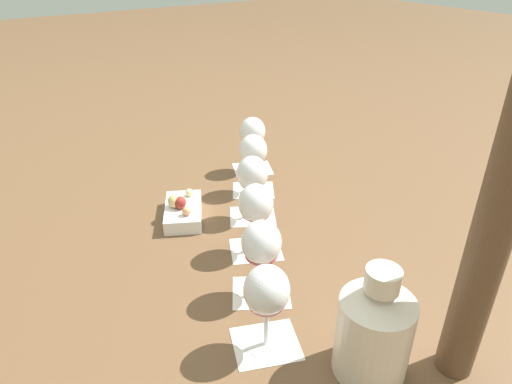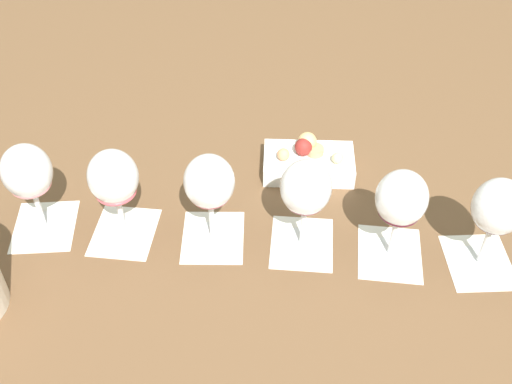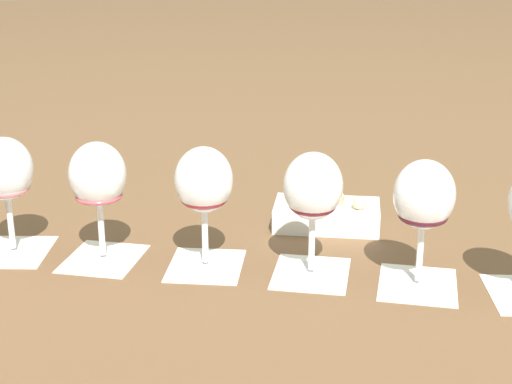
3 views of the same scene
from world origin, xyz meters
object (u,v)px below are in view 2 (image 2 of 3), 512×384
Objects in this scene: wine_glass_5 at (497,211)px; snack_dish at (308,161)px; wine_glass_0 at (28,175)px; wine_glass_3 at (306,192)px; wine_glass_4 at (401,202)px; wine_glass_1 at (114,181)px; wine_glass_2 at (210,186)px.

snack_dish is (-0.14, 0.30, -0.09)m from wine_glass_5.
wine_glass_0 is 0.42m from wine_glass_3.
wine_glass_4 is (0.11, -0.08, 0.00)m from wine_glass_3.
wine_glass_0 is 1.00× the size of wine_glass_5.
wine_glass_1 is 0.14m from wine_glass_2.
wine_glass_4 is 1.00× the size of wine_glass_5.
wine_glass_3 is (0.36, -0.21, -0.00)m from wine_glass_0.
snack_dish is at bearing 1.29° from wine_glass_1.
wine_glass_3 is at bearing -121.30° from snack_dish.
snack_dish is (0.09, 0.15, -0.09)m from wine_glass_3.
wine_glass_1 is 1.00× the size of wine_glass_4.
wine_glass_5 is at bearing -33.17° from wine_glass_3.
wine_glass_3 and wine_glass_5 have the same top height.
wine_glass_2 is 0.14m from wine_glass_3.
wine_glass_1 is 0.56m from wine_glass_5.
wine_glass_1 is at bearing 150.31° from wine_glass_3.
wine_glass_1 is 0.35m from snack_dish.
wine_glass_4 is (0.24, -0.15, 0.00)m from wine_glass_2.
wine_glass_2 is 1.00× the size of wine_glass_4.
wine_glass_2 reaches higher than snack_dish.
wine_glass_3 is 0.14m from wine_glass_4.
wine_glass_1 is at bearing -30.43° from wine_glass_0.
snack_dish is at bearing 58.70° from wine_glass_3.
wine_glass_0 is 0.13m from wine_glass_1.
wine_glass_2 is 0.91× the size of snack_dish.
snack_dish is (0.21, 0.08, -0.09)m from wine_glass_2.
snack_dish is at bearing -7.46° from wine_glass_0.
wine_glass_2 is 0.28m from wine_glass_4.
wine_glass_3 reaches higher than snack_dish.
wine_glass_5 is (0.11, -0.07, -0.00)m from wine_glass_4.
wine_glass_0 is 1.00× the size of wine_glass_3.
wine_glass_1 is 0.91× the size of snack_dish.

